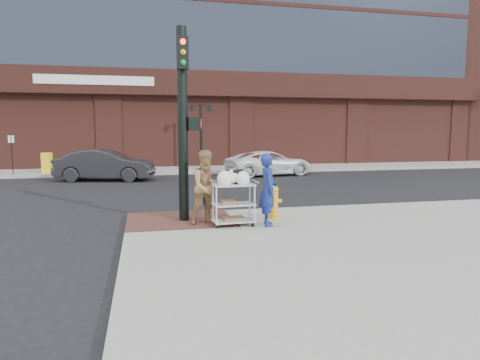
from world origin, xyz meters
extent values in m
plane|color=black|center=(0.00, 0.00, 0.00)|extent=(220.00, 220.00, 0.00)
cube|color=gray|center=(12.50, 32.00, 0.07)|extent=(65.00, 36.00, 0.15)
cube|color=#552E28|center=(-0.60, 0.90, 0.16)|extent=(2.80, 2.40, 0.01)
cube|color=#582A22|center=(5.00, 31.00, 14.15)|extent=(42.00, 26.00, 28.00)
cube|color=slate|center=(40.00, 38.00, 9.00)|extent=(14.00, 20.00, 18.00)
cylinder|color=black|center=(2.00, 16.00, 2.15)|extent=(0.16, 0.16, 4.00)
cube|color=black|center=(2.00, 16.00, 4.05)|extent=(1.20, 0.06, 0.06)
cube|color=black|center=(1.45, 16.00, 3.85)|extent=(0.22, 0.22, 0.35)
cube|color=black|center=(2.55, 16.00, 3.85)|extent=(0.22, 0.22, 0.35)
cylinder|color=black|center=(-8.50, 15.00, 1.25)|extent=(0.05, 0.05, 2.20)
cylinder|color=black|center=(-0.50, 0.80, 2.65)|extent=(0.26, 0.26, 5.00)
cube|color=black|center=(-0.20, 0.80, 2.70)|extent=(0.32, 0.28, 0.34)
cube|color=#FF260C|center=(-0.04, 0.80, 2.70)|extent=(0.02, 0.18, 0.22)
cube|color=black|center=(-0.50, 0.52, 4.45)|extent=(0.28, 0.18, 0.80)
imported|color=navy|center=(1.50, -0.28, 1.06)|extent=(0.53, 0.72, 1.82)
imported|color=#977347|center=(0.05, 0.27, 1.09)|extent=(1.07, 0.93, 1.89)
imported|color=black|center=(-3.40, 11.94, 0.79)|extent=(5.03, 2.63, 1.58)
imported|color=white|center=(5.38, 12.56, 0.69)|extent=(5.26, 3.13, 1.37)
cube|color=#B5B4B9|center=(0.65, -0.13, 1.18)|extent=(1.06, 0.64, 0.03)
cube|color=#B5B4B9|center=(0.65, -0.13, 0.69)|extent=(1.06, 0.64, 0.03)
cube|color=#B5B4B9|center=(0.65, -0.13, 0.27)|extent=(1.06, 0.64, 0.03)
cube|color=black|center=(0.76, -0.07, 1.36)|extent=(0.25, 0.16, 0.36)
cube|color=brown|center=(0.51, -0.13, 0.75)|extent=(0.34, 0.39, 0.09)
cube|color=brown|center=(0.65, -0.13, 0.33)|extent=(0.52, 0.41, 0.08)
cylinder|color=#E9A713|center=(1.89, 0.45, 0.19)|extent=(0.30, 0.30, 0.09)
cylinder|color=#E9A713|center=(1.89, 0.45, 0.58)|extent=(0.22, 0.22, 0.67)
sphere|color=#E9A713|center=(1.89, 0.45, 0.95)|extent=(0.24, 0.24, 0.24)
cylinder|color=#E9A713|center=(1.89, 0.45, 0.64)|extent=(0.43, 0.10, 0.10)
cube|color=#A21812|center=(-5.22, 15.63, 0.60)|extent=(0.49, 0.47, 0.91)
cube|color=yellow|center=(-6.78, 15.17, 0.72)|extent=(0.56, 0.52, 1.14)
camera|label=1|loc=(-1.52, -10.44, 2.54)|focal=32.00mm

